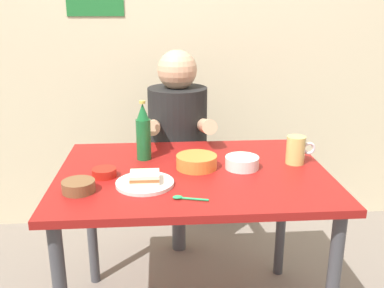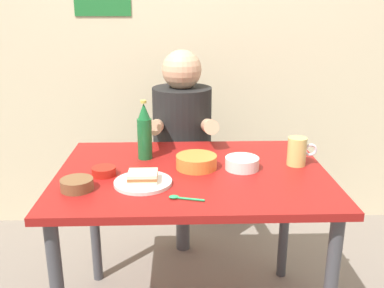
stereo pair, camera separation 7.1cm
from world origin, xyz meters
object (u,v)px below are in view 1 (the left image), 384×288
Objects in this scene: sandwich at (145,177)px; beer_bottle at (143,133)px; person_seated at (178,125)px; soup_bowl_orange at (197,161)px; beer_mug at (296,150)px; stool at (178,195)px; dining_table at (193,192)px; plate_orange at (145,183)px.

beer_bottle is (-0.01, 0.29, 0.09)m from sandwich.
soup_bowl_orange is (0.05, -0.59, 0.01)m from person_seated.
beer_mug is 0.74× the size of soup_bowl_orange.
stool is at bearing 70.20° from beer_bottle.
dining_table is 2.44× the size of stool.
stool is 0.63× the size of person_seated.
dining_table is 1.53× the size of person_seated.
beer_mug is 0.43m from soup_bowl_orange.
person_seated reaches higher than sandwich.
person_seated is 2.75× the size of beer_bottle.
beer_mug is 0.66m from beer_bottle.
stool is at bearing 78.39° from sandwich.
soup_bowl_orange reaches higher than stool.
person_seated is 0.77m from sandwich.
sandwich is 0.65× the size of soup_bowl_orange.
dining_table is at bearing -118.20° from soup_bowl_orange.
beer_bottle is (-0.65, 0.10, 0.06)m from beer_mug.
dining_table reaches higher than stool.
dining_table is 10.00× the size of sandwich.
beer_mug reaches higher than soup_bowl_orange.
sandwich is 0.27m from soup_bowl_orange.
person_seated is at bearing 130.68° from beer_mug.
dining_table is 5.00× the size of plate_orange.
soup_bowl_orange is at bearing 61.80° from dining_table.
sandwich is at bearing 0.00° from plate_orange.
dining_table is at bearing -86.79° from stool.
soup_bowl_orange is (-0.43, -0.03, -0.03)m from beer_mug.
dining_table is 0.48m from beer_mug.
stool is 4.09× the size of sandwich.
stool is 0.89m from sandwich.
person_seated is at bearing 95.19° from soup_bowl_orange.
plate_orange is 0.32m from beer_bottle.
person_seated is 0.77m from plate_orange.
beer_mug is (0.48, -0.57, 0.45)m from stool.
soup_bowl_orange is (0.02, 0.03, 0.12)m from dining_table.
person_seated is 0.74m from beer_mug.
dining_table is 0.26m from sandwich.
sandwich is 0.31m from beer_bottle.
sandwich reaches higher than stool.
soup_bowl_orange reaches higher than plate_orange.
plate_orange is 0.27m from soup_bowl_orange.
beer_mug is at bearing -49.32° from person_seated.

